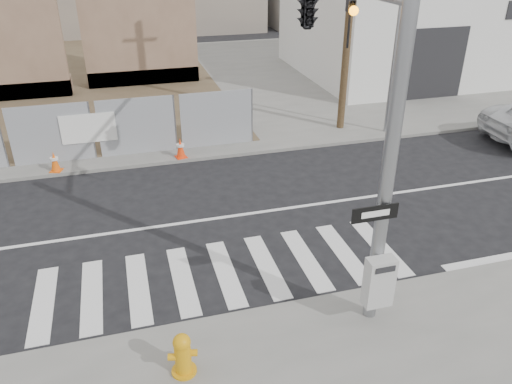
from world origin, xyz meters
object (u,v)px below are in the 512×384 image
object	(u,v)px
auto_shop	(414,26)
fire_hydrant	(183,354)
traffic_cone_d	(180,148)
traffic_cone_c	(55,162)
signal_pole	(331,55)

from	to	relation	value
auto_shop	fire_hydrant	distance (m)	23.95
fire_hydrant	traffic_cone_d	size ratio (longest dim) A/B	1.21
traffic_cone_c	traffic_cone_d	size ratio (longest dim) A/B	0.97
fire_hydrant	traffic_cone_c	xyz separation A→B (m)	(-2.78, 9.51, -0.09)
fire_hydrant	signal_pole	bearing A→B (deg)	53.09
signal_pole	auto_shop	world-z (taller)	signal_pole
auto_shop	traffic_cone_d	xyz separation A→B (m)	(-14.06, -8.75, -2.07)
signal_pole	fire_hydrant	world-z (taller)	signal_pole
fire_hydrant	traffic_cone_c	distance (m)	9.91
traffic_cone_c	signal_pole	bearing A→B (deg)	-43.29
auto_shop	traffic_cone_d	bearing A→B (deg)	-148.13
traffic_cone_d	traffic_cone_c	bearing A→B (deg)	180.00
signal_pole	traffic_cone_d	size ratio (longest dim) A/B	9.94
auto_shop	traffic_cone_d	size ratio (longest dim) A/B	17.05
signal_pole	traffic_cone_c	world-z (taller)	signal_pole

